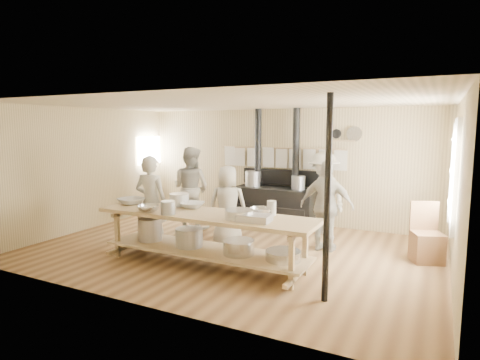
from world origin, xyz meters
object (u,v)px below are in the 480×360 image
Objects in this scene: cook_far_left at (151,203)px; cook_center at (228,205)px; chair at (427,244)px; cook_right at (327,206)px; cook_by_window at (323,193)px; roasting_pan at (254,218)px; cook_left at (191,188)px; stove at (275,202)px; prep_table at (204,233)px.

cook_far_left reaches higher than cook_center.
cook_right is at bearing 164.55° from chair.
cook_far_left is at bearing 23.49° from cook_right.
roasting_pan is (-0.21, -2.97, 0.06)m from cook_by_window.
roasting_pan is (2.24, -0.47, 0.05)m from cook_far_left.
cook_by_window is (2.45, 2.50, -0.01)m from cook_far_left.
cook_left is 1.05× the size of cook_by_window.
cook_left reaches higher than cook_by_window.
roasting_pan is at bearing 160.77° from cook_far_left.
roasting_pan is (2.44, -2.04, 0.01)m from cook_left.
stove is 1.86m from cook_center.
chair is at bearing 41.54° from roasting_pan.
cook_by_window is at bearing 85.98° from roasting_pan.
cook_by_window is 2.31m from chair.
cook_center is 1.80m from cook_right.
cook_left is 1.19× the size of cook_center.
cook_left is at bearing 140.06° from roasting_pan.
stove is 2.08m from cook_right.
cook_right is at bearing 46.92° from prep_table.
roasting_pan is (0.94, -3.18, 0.38)m from stove.
chair is (3.15, 1.79, -0.23)m from prep_table.
cook_right is at bearing 175.07° from cook_center.
cook_by_window is 1.74× the size of chair.
chair is at bearing 3.76° from cook_by_window.
roasting_pan reaches higher than prep_table.
cook_by_window is at bearing -149.47° from cook_center.
prep_table is 7.67× the size of roasting_pan.
chair is at bearing -168.89° from cook_far_left.
cook_right is (1.74, 0.45, 0.06)m from cook_center.
cook_far_left is at bearing 177.25° from chair.
cook_far_left is (-1.30, 0.31, 0.33)m from prep_table.
prep_table is 2.23× the size of cook_right.
prep_table is 3.05m from cook_by_window.
cook_center is at bearing 100.45° from prep_table.
cook_far_left reaches higher than chair.
roasting_pan is (1.16, -1.34, 0.16)m from cook_center.
cook_far_left is 4.73m from chair.
chair is 2.07× the size of roasting_pan.
stove is 3.02m from cook_far_left.
cook_far_left is 2.29m from roasting_pan.
cook_far_left is 3.62× the size of roasting_pan.
cook_far_left is 1.75× the size of chair.
stove is at bearing -116.25° from cook_center.
stove is 1.74× the size of cook_center.
cook_left reaches higher than chair.
cook_right is 1.72m from chair.
cook_left is 3.78× the size of roasting_pan.
prep_table is at bearing -171.54° from chair.
cook_left is 1.47m from cook_center.
cook_left is at bearing -130.05° from cook_by_window.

